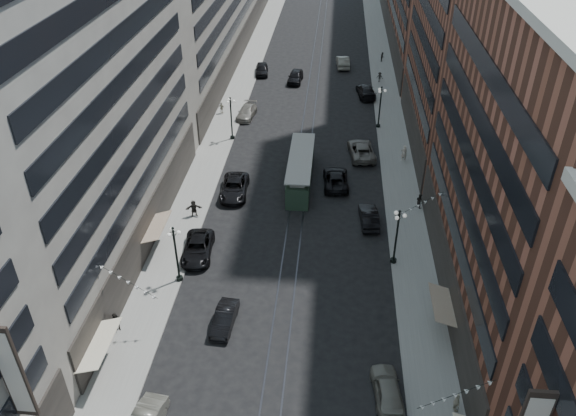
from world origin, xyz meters
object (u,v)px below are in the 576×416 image
(lamppost_sw_far, at_px, (176,252))
(pedestrian_extra_0, at_px, (382,57))
(pedestrian_5, at_px, (194,208))
(pedestrian_6, at_px, (222,108))
(car_13, at_px, (295,77))
(streetcar, at_px, (300,171))
(car_10, at_px, (369,217))
(pedestrian_9, at_px, (380,77))
(car_7, at_px, (234,188))
(car_5, at_px, (225,319))
(car_4, at_px, (387,389))
(car_14, at_px, (343,62))
(car_11, at_px, (361,150))
(pedestrian_8, at_px, (404,153))
(pedestrian_2, at_px, (116,322))
(pedestrian_7, at_px, (420,201))
(car_12, at_px, (366,91))
(car_9, at_px, (262,69))
(car_8, at_px, (247,112))
(car_2, at_px, (198,248))
(car_extra_0, at_px, (336,179))
(lamppost_sw_mid, at_px, (231,117))
(pedestrian_4, at_px, (456,402))

(lamppost_sw_far, height_order, pedestrian_extra_0, lamppost_sw_far)
(pedestrian_extra_0, bearing_deg, pedestrian_5, 164.27)
(pedestrian_6, bearing_deg, car_13, -109.95)
(streetcar, xyz_separation_m, car_13, (-2.80, 30.15, -0.60))
(car_10, height_order, pedestrian_9, pedestrian_9)
(lamppost_sw_far, bearing_deg, car_7, 80.43)
(car_5, distance_m, pedestrian_6, 40.04)
(car_4, bearing_deg, car_14, -93.53)
(car_11, bearing_deg, pedestrian_8, 162.63)
(car_4, relative_size, car_7, 0.77)
(lamppost_sw_far, bearing_deg, car_5, -45.19)
(pedestrian_2, bearing_deg, car_7, 75.60)
(pedestrian_2, relative_size, car_7, 0.28)
(pedestrian_5, bearing_deg, car_10, -15.42)
(pedestrian_6, height_order, pedestrian_7, same)
(car_12, bearing_deg, pedestrian_6, 14.78)
(car_9, relative_size, pedestrian_7, 3.08)
(car_8, bearing_deg, car_5, -78.59)
(car_12, bearing_deg, pedestrian_9, -119.40)
(car_9, distance_m, car_12, 18.05)
(car_7, xyz_separation_m, car_12, (14.69, 28.37, 0.02))
(car_2, bearing_deg, car_12, 62.79)
(pedestrian_2, relative_size, pedestrian_5, 0.94)
(car_13, bearing_deg, pedestrian_8, -55.42)
(car_9, bearing_deg, car_11, -65.77)
(car_2, distance_m, car_9, 46.71)
(car_10, height_order, car_13, car_13)
(car_12, bearing_deg, car_9, -32.98)
(pedestrian_9, distance_m, pedestrian_extra_0, 9.65)
(car_8, distance_m, car_13, 14.70)
(pedestrian_7, xyz_separation_m, pedestrian_9, (-2.26, 35.09, -0.02))
(pedestrian_6, bearing_deg, car_8, -175.36)
(car_8, xyz_separation_m, car_10, (15.61, -23.80, 0.02))
(car_12, bearing_deg, lamppost_sw_far, 60.65)
(pedestrian_2, relative_size, pedestrian_extra_0, 1.07)
(car_5, xyz_separation_m, car_12, (12.30, 47.43, 0.15))
(pedestrian_extra_0, bearing_deg, car_extra_0, 177.97)
(car_8, distance_m, car_extra_0, 20.77)
(lamppost_sw_mid, relative_size, car_extra_0, 0.98)
(car_10, distance_m, pedestrian_7, 6.07)
(pedestrian_2, xyz_separation_m, car_9, (4.10, 56.54, -0.15))
(car_2, bearing_deg, pedestrian_4, -40.65)
(pedestrian_6, bearing_deg, car_extra_0, 147.40)
(car_4, xyz_separation_m, pedestrian_2, (-20.23, 4.37, 0.20))
(car_5, height_order, pedestrian_5, pedestrian_5)
(car_2, bearing_deg, car_8, 85.49)
(car_13, distance_m, pedestrian_6, 15.82)
(lamppost_sw_far, relative_size, pedestrian_7, 3.52)
(car_12, distance_m, pedestrian_6, 21.40)
(car_4, height_order, car_extra_0, car_extra_0)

